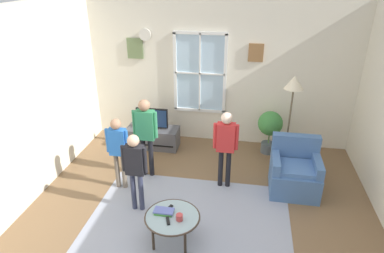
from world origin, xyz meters
TOP-DOWN VIEW (x-y plane):
  - ground_plane at (0.00, 0.00)m, footprint 5.81×6.01m
  - back_wall at (-0.01, 2.76)m, footprint 5.21×0.17m
  - side_wall_left at (-2.66, 0.00)m, footprint 0.12×5.41m
  - area_rug at (-0.12, 0.08)m, footprint 2.88×2.08m
  - tv_stand at (-1.25, 2.17)m, footprint 1.03×0.46m
  - television at (-1.25, 2.17)m, footprint 0.64×0.08m
  - armchair at (1.42, 1.13)m, footprint 0.76×0.74m
  - coffee_table at (-0.26, -0.35)m, footprint 0.73×0.73m
  - book_stack at (-0.39, -0.30)m, footprint 0.26×0.16m
  - cup at (-0.16, -0.41)m, footprint 0.09×0.09m
  - remote_near_books at (-0.29, -0.46)m, footprint 0.09×0.15m
  - remote_near_cup at (-0.34, -0.21)m, footprint 0.09×0.14m
  - person_green_shirt at (-1.05, 1.13)m, footprint 0.43×0.19m
  - person_red_shirt at (0.29, 1.03)m, footprint 0.40×0.18m
  - person_blue_shirt at (-1.37, 0.70)m, footprint 0.37×0.17m
  - person_black_shirt at (-0.93, 0.20)m, footprint 0.38×0.17m
  - potted_plant_by_window at (1.05, 2.32)m, footprint 0.47×0.47m
  - floor_lamp at (1.31, 1.73)m, footprint 0.32×0.32m

SIDE VIEW (x-z plane):
  - ground_plane at x=0.00m, z-range -0.02..0.00m
  - area_rug at x=-0.12m, z-range 0.00..0.01m
  - tv_stand at x=-1.25m, z-range 0.00..0.41m
  - armchair at x=1.42m, z-range -0.11..0.76m
  - coffee_table at x=-0.26m, z-range 0.17..0.58m
  - remote_near_books at x=-0.29m, z-range 0.40..0.42m
  - remote_near_cup at x=-0.34m, z-range 0.40..0.42m
  - book_stack at x=-0.39m, z-range 0.40..0.45m
  - cup at x=-0.16m, z-range 0.40..0.49m
  - potted_plant_by_window at x=1.05m, z-range 0.13..0.99m
  - television at x=-1.25m, z-range 0.42..0.84m
  - person_blue_shirt at x=-1.37m, z-range 0.16..1.39m
  - person_black_shirt at x=-0.93m, z-range 0.16..1.41m
  - person_red_shirt at x=0.29m, z-range 0.17..1.49m
  - person_green_shirt at x=-1.05m, z-range 0.18..1.59m
  - side_wall_left at x=-2.66m, z-range 0.00..2.90m
  - back_wall at x=-0.01m, z-range 0.00..2.90m
  - floor_lamp at x=1.31m, z-range 0.59..2.35m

